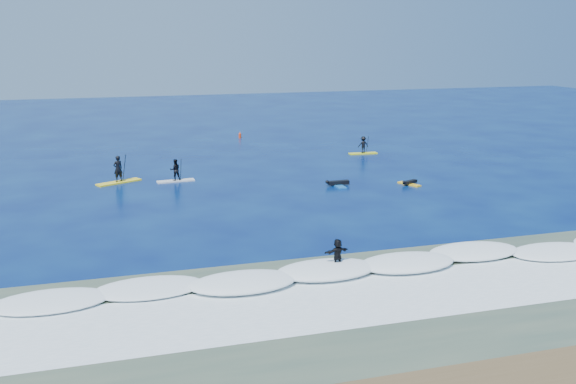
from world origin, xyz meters
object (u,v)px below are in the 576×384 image
object	(u,v)px
prone_paddler_far	(337,183)
sup_paddler_right	(363,146)
sup_paddler_center	(175,172)
marker_buoy	(240,135)
sup_paddler_left	(118,173)
prone_paddler_near	(409,183)
wave_surfer	(337,255)

from	to	relation	value
prone_paddler_far	sup_paddler_right	bearing A→B (deg)	-32.49
sup_paddler_center	marker_buoy	world-z (taller)	sup_paddler_center
sup_paddler_left	prone_paddler_near	bearing A→B (deg)	-44.35
prone_paddler_far	wave_surfer	distance (m)	17.44
wave_surfer	marker_buoy	size ratio (longest dim) A/B	2.99
sup_paddler_right	prone_paddler_near	xyz separation A→B (m)	(-1.57, -12.46, -0.60)
sup_paddler_right	marker_buoy	distance (m)	15.10
sup_paddler_left	sup_paddler_center	xyz separation A→B (m)	(4.11, -0.77, -0.01)
prone_paddler_near	wave_surfer	xyz separation A→B (m)	(-11.33, -15.10, 0.69)
sup_paddler_center	marker_buoy	bearing A→B (deg)	59.61
prone_paddler_near	marker_buoy	xyz separation A→B (m)	(-7.40, 24.60, 0.17)
sup_paddler_center	prone_paddler_far	world-z (taller)	sup_paddler_center
prone_paddler_far	sup_paddler_left	bearing A→B (deg)	68.91
sup_paddler_left	wave_surfer	xyz separation A→B (m)	(9.14, -21.76, 0.08)
sup_paddler_right	marker_buoy	world-z (taller)	sup_paddler_right
sup_paddler_right	wave_surfer	world-z (taller)	sup_paddler_right
sup_paddler_center	marker_buoy	distance (m)	20.74
prone_paddler_far	marker_buoy	world-z (taller)	marker_buoy
wave_surfer	marker_buoy	bearing A→B (deg)	72.05
sup_paddler_right	wave_surfer	xyz separation A→B (m)	(-12.90, -27.56, 0.10)
prone_paddler_near	marker_buoy	bearing A→B (deg)	-7.89
prone_paddler_near	prone_paddler_far	size ratio (longest dim) A/B	0.83
prone_paddler_far	sup_paddler_center	bearing A→B (deg)	65.78
sup_paddler_center	marker_buoy	xyz separation A→B (m)	(8.96, 18.70, -0.43)
sup_paddler_center	sup_paddler_left	bearing A→B (deg)	164.67
marker_buoy	sup_paddler_center	bearing A→B (deg)	-115.59
prone_paddler_far	marker_buoy	bearing A→B (deg)	3.92
wave_surfer	marker_buoy	distance (m)	39.90
sup_paddler_right	marker_buoy	bearing A→B (deg)	129.19
sup_paddler_center	sup_paddler_right	distance (m)	19.09
sup_paddler_left	sup_paddler_center	world-z (taller)	sup_paddler_left
sup_paddler_left	sup_paddler_center	size ratio (longest dim) A/B	1.20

